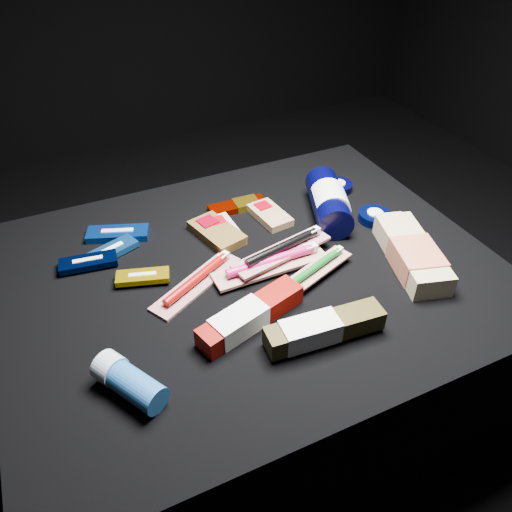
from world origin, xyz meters
name	(u,v)px	position (x,y,z in m)	size (l,w,h in m)	color
ground	(252,389)	(0.00, 0.00, 0.00)	(3.00, 3.00, 0.00)	black
cloth_table	(252,335)	(0.00, 0.00, 0.20)	(0.98, 0.78, 0.40)	black
luna_bar_0	(118,233)	(-0.22, 0.22, 0.41)	(0.14, 0.09, 0.02)	navy
luna_bar_1	(111,251)	(-0.25, 0.17, 0.41)	(0.12, 0.08, 0.01)	#18549B
luna_bar_2	(88,262)	(-0.30, 0.15, 0.41)	(0.12, 0.06, 0.02)	black
luna_bar_3	(143,277)	(-0.21, 0.05, 0.41)	(0.11, 0.07, 0.01)	#D8AE09
clif_bar_0	(215,231)	(-0.02, 0.14, 0.41)	(0.10, 0.14, 0.02)	brown
clif_bar_1	(222,230)	(-0.01, 0.14, 0.41)	(0.06, 0.11, 0.02)	#AEADA7
clif_bar_2	(269,214)	(0.11, 0.15, 0.41)	(0.07, 0.12, 0.02)	#A68258
power_bar	(240,205)	(0.07, 0.21, 0.41)	(0.14, 0.05, 0.02)	#730C00
lotion_bottle	(329,202)	(0.24, 0.10, 0.44)	(0.14, 0.25, 0.08)	black
cream_tin_upper	(338,187)	(0.32, 0.19, 0.41)	(0.07, 0.07, 0.02)	black
cream_tin_lower	(375,216)	(0.33, 0.04, 0.41)	(0.07, 0.07, 0.02)	black
bodywash_bottle	(412,254)	(0.30, -0.12, 0.42)	(0.14, 0.25, 0.05)	#D0B889
deodorant_stick	(129,382)	(-0.30, -0.19, 0.42)	(0.10, 0.13, 0.05)	#1F5593
toothbrush_pack_0	(198,280)	(-0.11, 0.00, 0.41)	(0.21, 0.15, 0.02)	#B5AFA9
toothbrush_pack_1	(272,263)	(0.04, -0.02, 0.42)	(0.24, 0.06, 0.03)	beige
toothbrush_pack_2	(316,268)	(0.11, -0.08, 0.42)	(0.19, 0.10, 0.02)	beige
toothbrush_pack_3	(283,249)	(0.07, 0.00, 0.43)	(0.23, 0.10, 0.03)	beige
toothpaste_carton_red	(247,318)	(-0.07, -0.14, 0.42)	(0.22, 0.11, 0.04)	#7A0903
toothpaste_carton_green	(320,329)	(0.03, -0.22, 0.43)	(0.22, 0.06, 0.04)	#352D0D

